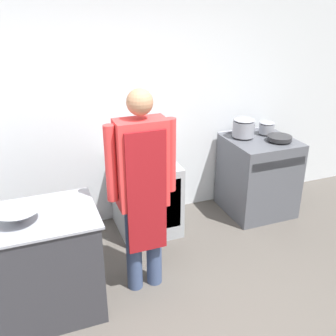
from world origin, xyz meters
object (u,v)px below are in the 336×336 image
stove (258,176)px  stock_pot (244,127)px  sauce_pot (267,127)px  fridge_unit (147,197)px  mixing_bowl (18,215)px  person_cook (142,184)px  saute_pan (280,138)px

stove → stock_pot: size_ratio=3.74×
stove → sauce_pot: size_ratio=5.23×
stove → sauce_pot: 0.60m
stock_pot → sauce_pot: (0.32, 0.00, -0.04)m
fridge_unit → mixing_bowl: (-1.31, -0.97, 0.57)m
mixing_bowl → stock_pot: 2.75m
person_cook → stock_pot: 1.84m
mixing_bowl → stock_pot: (2.55, 1.03, 0.09)m
stove → sauce_pot: sauce_pot is taller
stock_pot → sauce_pot: size_ratio=1.40×
stove → person_cook: person_cook is taller
person_cook → saute_pan: (1.88, 0.72, -0.07)m
mixing_bowl → fridge_unit: bearing=36.4°
person_cook → mixing_bowl: bearing=-177.2°
sauce_pot → fridge_unit: bearing=-177.6°
person_cook → mixing_bowl: person_cook is taller
fridge_unit → mixing_bowl: 1.73m
fridge_unit → sauce_pot: sauce_pot is taller
fridge_unit → saute_pan: (1.56, -0.20, 0.57)m
fridge_unit → person_cook: 1.16m
stove → saute_pan: size_ratio=3.40×
mixing_bowl → stock_pot: size_ratio=1.36×
saute_pan → sauce_pot: (0.00, 0.27, 0.05)m
fridge_unit → saute_pan: saute_pan is taller
fridge_unit → mixing_bowl: mixing_bowl is taller
mixing_bowl → sauce_pot: sauce_pot is taller
stove → mixing_bowl: mixing_bowl is taller
sauce_pot → person_cook: bearing=-152.5°
mixing_bowl → stock_pot: stock_pot is taller
stove → stock_pot: (-0.17, 0.13, 0.60)m
person_cook → saute_pan: size_ratio=6.55×
fridge_unit → mixing_bowl: size_ratio=2.35×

